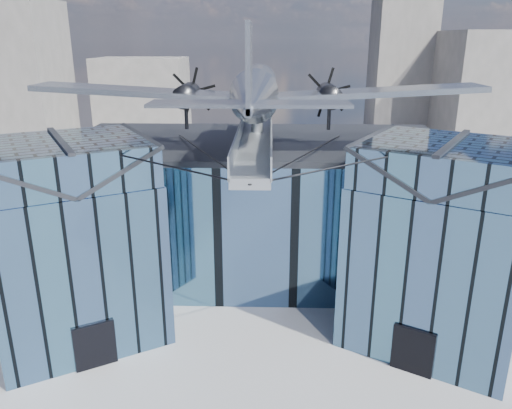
{
  "coord_description": "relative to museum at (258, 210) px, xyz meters",
  "views": [
    {
      "loc": [
        0.85,
        -27.23,
        16.99
      ],
      "look_at": [
        0.0,
        2.0,
        7.2
      ],
      "focal_mm": 35.0,
      "sensor_mm": 36.0,
      "label": 1
    }
  ],
  "objects": [
    {
      "name": "bg_towers",
      "position": [
        1.45,
        44.67,
        4.47
      ],
      "size": [
        77.0,
        24.5,
        26.0
      ],
      "color": "slate",
      "rests_on": "ground"
    },
    {
      "name": "tree_side_w",
      "position": [
        -20.16,
        6.03,
        -2.05
      ],
      "size": [
        3.62,
        3.62,
        5.15
      ],
      "rotation": [
        0.0,
        0.0,
        -0.1
      ],
      "color": "#362615",
      "rests_on": "ground"
    },
    {
      "name": "ground_plane",
      "position": [
        -0.0,
        -5.82,
        -5.54
      ],
      "size": [
        120.0,
        120.0,
        0.0
      ],
      "primitive_type": "plane",
      "color": "gray"
    },
    {
      "name": "museum",
      "position": [
        0.0,
        0.0,
        0.0
      ],
      "size": [
        32.88,
        24.5,
        17.6
      ],
      "color": "#426788",
      "rests_on": "ground"
    }
  ]
}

